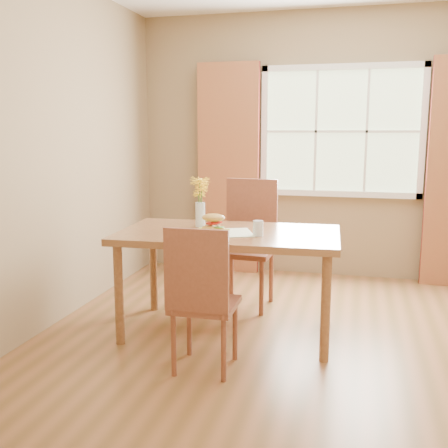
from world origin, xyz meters
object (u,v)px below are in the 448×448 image
Objects in this scene: chair_near at (201,294)px; croissant_sandwich at (213,223)px; water_glass at (258,229)px; chair_far at (249,237)px; dining_table at (229,242)px; flower_vase at (200,196)px.

chair_near is 0.70m from croissant_sandwich.
chair_far is at bearing 105.93° from water_glass.
chair_far is (0.00, 1.42, 0.08)m from chair_near.
croissant_sandwich reaches higher than dining_table.
water_glass is 0.59m from flower_vase.
dining_table is at bearing 46.61° from croissant_sandwich.
chair_near is at bearing -83.57° from croissant_sandwich.
croissant_sandwich is 0.47× the size of flower_vase.
chair_near is 2.47× the size of flower_vase.
croissant_sandwich is 1.67× the size of water_glass.
chair_far is at bearing 64.70° from flower_vase.
croissant_sandwich is 0.34m from flower_vase.
croissant_sandwich is 0.33m from water_glass.
croissant_sandwich is at bearing 97.86° from chair_near.
croissant_sandwich is at bearing -179.66° from water_glass.
flower_vase reaches higher than chair_far.
chair_near is at bearing -111.47° from water_glass.
chair_near reaches higher than water_glass.
croissant_sandwich is (-0.09, -0.10, 0.16)m from dining_table.
dining_table is at bearing 89.39° from chair_near.
dining_table is 0.44m from flower_vase.
croissant_sandwich is (-0.09, -0.82, 0.26)m from chair_far.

